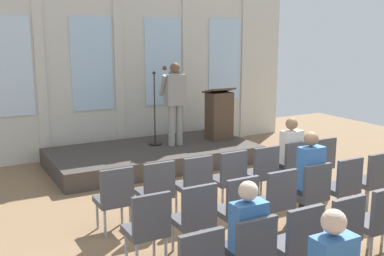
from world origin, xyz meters
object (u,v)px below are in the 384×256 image
at_px(chair_r1_c2, 237,206).
at_px(chair_r1_c3, 276,198).
at_px(chair_r1_c6, 373,178).
at_px(chair_r1_c4, 311,191).
at_px(lectern, 219,114).
at_px(chair_r2_c3, 339,229).
at_px(audience_r0_c5, 289,152).
at_px(chair_r2_c2, 297,240).
at_px(chair_r0_c4, 262,170).
at_px(audience_r2_c1, 245,234).
at_px(chair_r0_c3, 230,176).
at_px(chair_r1_c1, 195,215).
at_px(chair_r0_c6, 320,160).
at_px(chair_r0_c1, 156,188).
at_px(chair_r2_c1, 249,253).
at_px(mic_stand, 155,129).
at_px(chair_r1_c5, 343,184).
at_px(chair_r2_c4, 377,219).
at_px(chair_r0_c0, 115,196).
at_px(chair_r0_c2, 194,182).
at_px(chair_r0_c5, 292,165).
at_px(chair_r1_c0, 148,225).
at_px(audience_r1_c4, 308,174).
at_px(speaker, 175,98).

distance_m(chair_r1_c2, chair_r1_c3, 0.62).
bearing_deg(chair_r1_c6, chair_r1_c4, 180.00).
distance_m(lectern, chair_r2_c3, 5.44).
bearing_deg(audience_r0_c5, chair_r2_c2, -128.39).
xyz_separation_m(chair_r0_c4, audience_r2_c1, (-1.85, -2.17, 0.18)).
xyz_separation_m(chair_r0_c3, chair_r1_c1, (-1.23, -1.13, 0.00)).
xyz_separation_m(lectern, audience_r2_c1, (-2.86, -5.09, -0.20)).
height_order(chair_r0_c6, chair_r1_c4, same).
distance_m(chair_r0_c6, chair_r1_c3, 2.17).
bearing_deg(lectern, chair_r1_c4, -103.96).
relative_size(chair_r0_c1, chair_r2_c1, 1.00).
xyz_separation_m(mic_stand, chair_r2_c2, (-0.75, -5.35, -0.16)).
relative_size(audience_r0_c5, chair_r2_c1, 1.41).
bearing_deg(chair_r1_c5, chair_r1_c2, 180.00).
relative_size(mic_stand, chair_r2_c4, 1.65).
bearing_deg(chair_r0_c4, chair_r2_c2, -118.68).
height_order(chair_r1_c1, chair_r2_c4, same).
bearing_deg(chair_r2_c3, chair_r1_c5, 42.42).
relative_size(chair_r0_c3, chair_r2_c4, 1.00).
bearing_deg(chair_r2_c1, chair_r1_c1, 90.00).
bearing_deg(chair_r2_c2, chair_r0_c0, 118.68).
relative_size(chair_r0_c2, audience_r2_c1, 0.74).
bearing_deg(chair_r0_c5, chair_r1_c0, -159.92).
bearing_deg(chair_r1_c0, chair_r0_c5, 20.08).
relative_size(chair_r0_c5, audience_r2_c1, 0.74).
bearing_deg(chair_r2_c1, chair_r0_c2, 74.70).
bearing_deg(chair_r0_c4, chair_r0_c3, 180.00).
relative_size(chair_r0_c0, chair_r0_c2, 1.00).
bearing_deg(lectern, chair_r1_c3, -111.85).
bearing_deg(audience_r0_c5, audience_r1_c4, -118.64).
bearing_deg(chair_r0_c3, mic_stand, 87.47).
relative_size(audience_r2_c1, chair_r2_c3, 1.36).
xyz_separation_m(chair_r1_c1, chair_r1_c2, (0.62, 0.00, 0.00)).
bearing_deg(chair_r1_c3, lectern, 68.15).
xyz_separation_m(speaker, chair_r1_c0, (-2.34, -3.99, -0.83)).
height_order(mic_stand, chair_r0_c1, mic_stand).
distance_m(audience_r2_c1, chair_r2_c3, 1.25).
xyz_separation_m(lectern, chair_r0_c2, (-2.24, -2.92, -0.37)).
xyz_separation_m(chair_r0_c0, chair_r1_c2, (1.23, -1.13, 0.00)).
height_order(audience_r1_c4, audience_r2_c1, audience_r1_c4).
relative_size(chair_r0_c1, chair_r2_c4, 1.00).
bearing_deg(chair_r1_c2, chair_r0_c6, 24.56).
relative_size(speaker, chair_r1_c4, 1.85).
bearing_deg(audience_r2_c1, chair_r0_c2, 74.14).
distance_m(chair_r1_c0, chair_r2_c2, 1.67).
height_order(chair_r0_c0, chair_r1_c3, same).
bearing_deg(chair_r1_c1, audience_r0_c5, 26.09).
relative_size(chair_r1_c1, chair_r2_c4, 1.00).
height_order(chair_r0_c2, audience_r0_c5, audience_r0_c5).
xyz_separation_m(chair_r0_c3, chair_r1_c2, (-0.62, -1.13, 0.00)).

